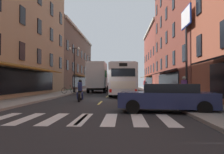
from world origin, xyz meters
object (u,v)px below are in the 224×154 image
motorcycle_rider (80,92)px  pedestrian_near (145,85)px  billboard_sign (186,30)px  sedan_near (167,97)px  box_truck (98,78)px  street_lamp_twin (74,67)px  transit_bus (122,80)px  sedan_mid (105,86)px  pedestrian_mid (184,90)px  bicycle_near (69,90)px

motorcycle_rider → pedestrian_near: 18.51m
pedestrian_near → billboard_sign: bearing=-122.7°
billboard_sign → pedestrian_near: (-2.09, 14.75, -4.93)m
sedan_near → box_truck: bearing=106.5°
box_truck → street_lamp_twin: 4.05m
transit_bus → sedan_mid: (-3.59, 17.36, -1.03)m
billboard_sign → motorcycle_rider: bearing=-163.8°
pedestrian_mid → transit_bus: bearing=-175.0°
pedestrian_mid → street_lamp_twin: 17.34m
motorcycle_rider → pedestrian_near: pedestrian_near is taller
transit_bus → street_lamp_twin: bearing=158.2°
transit_bus → box_truck: (-3.46, 5.20, 0.34)m
sedan_near → pedestrian_mid: (1.49, 2.41, 0.28)m
transit_bus → pedestrian_mid: (3.72, -11.58, -0.75)m
sedan_mid → bicycle_near: size_ratio=2.55×
billboard_sign → bicycle_near: size_ratio=4.52×
street_lamp_twin → pedestrian_mid: bearing=-54.9°
pedestrian_near → pedestrian_mid: (0.25, -20.44, -0.06)m
sedan_near → pedestrian_near: pedestrian_near is taller
billboard_sign → sedan_mid: billboard_sign is taller
transit_bus → sedan_near: 14.20m
box_truck → sedan_near: 20.06m
street_lamp_twin → sedan_mid: bearing=80.2°
billboard_sign → box_truck: bearing=129.1°
box_truck → pedestrian_near: 7.91m
transit_bus → sedan_near: (2.23, -13.99, -1.03)m
billboard_sign → sedan_near: 10.22m
pedestrian_mid → bicycle_near: bearing=-151.6°
bicycle_near → pedestrian_mid: pedestrian_mid is taller
box_truck → pedestrian_mid: 18.28m
box_truck → bicycle_near: bearing=-115.6°
billboard_sign → transit_bus: bearing=133.3°
sedan_mid → bicycle_near: 17.90m
box_truck → sedan_mid: 12.24m
motorcycle_rider → pedestrian_mid: pedestrian_mid is taller
billboard_sign → bicycle_near: bearing=154.6°
sedan_mid → street_lamp_twin: bearing=-99.8°
transit_bus → bicycle_near: (-6.12, -0.35, -1.23)m
billboard_sign → box_truck: (-9.02, 11.09, -3.90)m
pedestrian_near → pedestrian_mid: bearing=-130.1°
billboard_sign → street_lamp_twin: billboard_sign is taller
motorcycle_rider → pedestrian_near: bearing=69.1°
pedestrian_mid → sedan_near: bearing=-44.5°
transit_bus → street_lamp_twin: street_lamp_twin is taller
billboard_sign → sedan_near: (-3.32, -8.10, -5.27)m
transit_bus → bicycle_near: size_ratio=7.22×
sedan_near → sedan_mid: 31.88m
transit_bus → motorcycle_rider: (-3.15, -8.42, -1.03)m
motorcycle_rider → street_lamp_twin: (-3.03, 10.89, 2.63)m
motorcycle_rider → pedestrian_mid: size_ratio=1.25×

